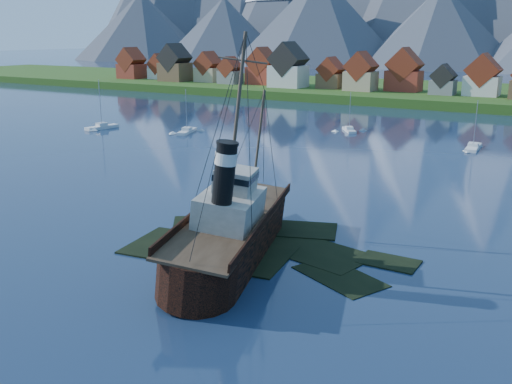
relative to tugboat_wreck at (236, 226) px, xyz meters
The scene contains 10 objects.
ground 3.21m from the tugboat_wreck, 90.10° to the left, with size 1400.00×1400.00×0.00m, color #192A46.
shoal 4.93m from the tugboat_wreck, 59.98° to the left, with size 31.71×21.24×1.14m.
shore_bank 170.95m from the tugboat_wreck, 90.00° to the left, with size 600.00×80.00×3.20m, color #254614.
seawall 132.95m from the tugboat_wreck, 90.00° to the left, with size 600.00×2.50×2.00m, color #3F3D38.
town 156.76m from the tugboat_wreck, 102.21° to the left, with size 250.96×16.69×17.30m.
tugboat_wreck is the anchor object (origin of this frame).
sailboat_a 79.38m from the tugboat_wreck, 131.16° to the left, with size 4.90×9.11×10.83m.
sailboat_b 91.36m from the tugboat_wreck, 144.14° to the left, with size 3.65×8.96×12.63m.
sailboat_c 83.75m from the tugboat_wreck, 103.43° to the left, with size 5.87×7.42×9.87m.
sailboat_f 74.61m from the tugboat_wreck, 81.67° to the left, with size 2.81×9.31×10.42m.
Camera 1 is at (31.18, -49.35, 22.89)m, focal length 40.00 mm.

